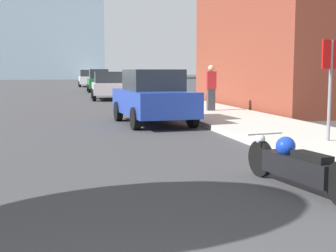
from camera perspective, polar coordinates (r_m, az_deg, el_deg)
sidewalk at (r=42.06m, az=-5.39°, el=4.55°), size 3.05×240.00×0.15m
brick_storefront at (r=22.51m, az=17.84°, el=12.04°), size 8.12×11.01×7.70m
motorcycle at (r=6.74m, az=15.30°, el=-4.55°), size 0.67×2.35×0.71m
parked_car_blue at (r=14.45m, az=-1.84°, el=3.54°), size 2.13×4.12×1.69m
parked_car_silver at (r=27.22m, az=-7.29°, el=4.91°), size 2.03×4.10×1.61m
parked_car_green at (r=37.42m, az=-8.45°, el=5.46°), size 1.83×4.15×1.79m
parked_car_white at (r=50.30m, az=-9.71°, el=5.74°), size 2.04×4.52×1.78m
stop_sign at (r=10.51m, az=19.21°, el=6.18°), size 0.57×0.26×2.14m
pedestrian at (r=17.80m, az=5.27°, el=4.74°), size 0.36×0.24×1.72m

